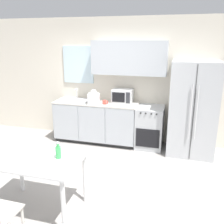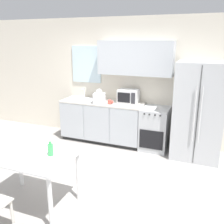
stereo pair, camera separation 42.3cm
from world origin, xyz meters
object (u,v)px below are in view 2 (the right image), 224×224
(microwave, at_px, (128,96))
(coffee_mug, at_px, (110,102))
(oven_range, at_px, (155,129))
(dining_table, at_px, (31,162))
(drink_bottle, at_px, (50,149))
(refrigerator, at_px, (198,111))

(microwave, height_order, coffee_mug, microwave)
(oven_range, bearing_deg, dining_table, -114.68)
(oven_range, relative_size, microwave, 2.07)
(dining_table, relative_size, drink_bottle, 5.24)
(microwave, xyz_separation_m, drink_bottle, (-0.24, -2.54, -0.19))
(refrigerator, height_order, dining_table, refrigerator)
(refrigerator, xyz_separation_m, drink_bottle, (-1.70, -2.35, -0.06))
(microwave, relative_size, coffee_mug, 3.63)
(drink_bottle, bearing_deg, refrigerator, 54.14)
(oven_range, relative_size, drink_bottle, 4.02)
(coffee_mug, bearing_deg, dining_table, -94.73)
(oven_range, bearing_deg, refrigerator, -4.55)
(dining_table, bearing_deg, drink_bottle, 15.07)
(oven_range, distance_m, drink_bottle, 2.61)
(coffee_mug, xyz_separation_m, dining_table, (-0.19, -2.35, -0.30))
(refrigerator, bearing_deg, drink_bottle, -125.86)
(microwave, height_order, drink_bottle, microwave)
(dining_table, xyz_separation_m, drink_bottle, (0.27, 0.07, 0.20))
(oven_range, xyz_separation_m, refrigerator, (0.83, -0.07, 0.49))
(coffee_mug, xyz_separation_m, drink_bottle, (0.08, -2.28, -0.10))
(refrigerator, distance_m, dining_table, 3.14)
(coffee_mug, distance_m, drink_bottle, 2.28)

